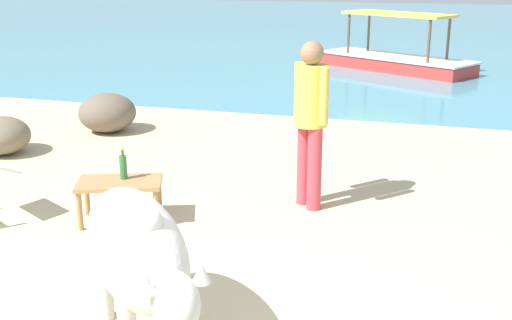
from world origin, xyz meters
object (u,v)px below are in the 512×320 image
at_px(bottle, 123,166).
at_px(low_bench_table, 120,187).
at_px(cow, 137,250).
at_px(person_standing, 311,113).
at_px(boat_red, 395,58).

bearing_deg(bottle, low_bench_table, -99.15).
relative_size(cow, person_standing, 1.01).
distance_m(cow, bottle, 2.19).
xyz_separation_m(low_bench_table, bottle, (0.01, 0.07, 0.18)).
bearing_deg(bottle, cow, -59.87).
bearing_deg(cow, boat_red, 138.10).
distance_m(cow, person_standing, 2.74).
relative_size(low_bench_table, boat_red, 0.23).
distance_m(bottle, boat_red, 10.05).
height_order(person_standing, boat_red, person_standing).
bearing_deg(cow, bottle, 171.18).
xyz_separation_m(bottle, boat_red, (1.70, 9.90, -0.26)).
relative_size(person_standing, boat_red, 0.43).
bearing_deg(person_standing, cow, -145.39).
bearing_deg(person_standing, boat_red, 44.03).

